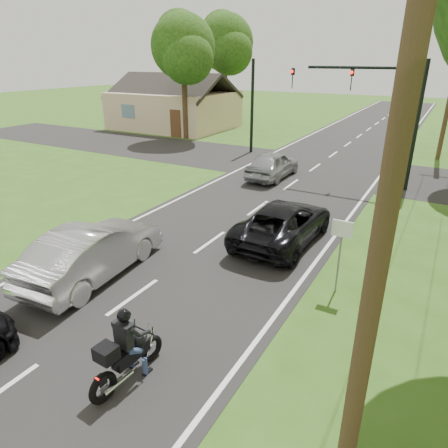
{
  "coord_description": "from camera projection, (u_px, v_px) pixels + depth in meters",
  "views": [
    {
      "loc": [
        6.7,
        -6.83,
        6.0
      ],
      "look_at": [
        1.14,
        3.0,
        1.3
      ],
      "focal_mm": 32.0,
      "sensor_mm": 36.0,
      "label": 1
    }
  ],
  "objects": [
    {
      "name": "house",
      "position": [
        174.0,
        108.0,
        36.73
      ],
      "size": [
        10.2,
        8.0,
        4.84
      ],
      "color": "#C8A88B",
      "rests_on": "ground"
    },
    {
      "name": "silver_suv",
      "position": [
        273.0,
        164.0,
        21.42
      ],
      "size": [
        1.75,
        4.26,
        1.45
      ],
      "primitive_type": "imported",
      "rotation": [
        0.0,
        0.0,
        3.13
      ],
      "color": "#9A9EA2",
      "rests_on": "road"
    },
    {
      "name": "ground",
      "position": [
        133.0,
        297.0,
        10.84
      ],
      "size": [
        140.0,
        140.0,
        0.0
      ],
      "primitive_type": "plane",
      "color": "#2E5116",
      "rests_on": "ground"
    },
    {
      "name": "tree_left_near",
      "position": [
        184.0,
        51.0,
        29.57
      ],
      "size": [
        5.12,
        4.96,
        9.22
      ],
      "color": "#332316",
      "rests_on": "ground"
    },
    {
      "name": "road",
      "position": [
        276.0,
        195.0,
        18.88
      ],
      "size": [
        8.0,
        100.0,
        0.01
      ],
      "primitive_type": "cube",
      "color": "black",
      "rests_on": "ground"
    },
    {
      "name": "sign_green",
      "position": [
        395.0,
        171.0,
        16.82
      ],
      "size": [
        0.55,
        0.07,
        2.12
      ],
      "color": "slate",
      "rests_on": "ground"
    },
    {
      "name": "cross_road",
      "position": [
        315.0,
        168.0,
        23.7
      ],
      "size": [
        60.0,
        7.0,
        0.01
      ],
      "primitive_type": "cube",
      "color": "black",
      "rests_on": "ground"
    },
    {
      "name": "tree_left_far",
      "position": [
        227.0,
        46.0,
        38.25
      ],
      "size": [
        5.76,
        5.58,
        10.14
      ],
      "color": "#332316",
      "rests_on": "ground"
    },
    {
      "name": "traffic_signal",
      "position": [
        378.0,
        101.0,
        18.98
      ],
      "size": [
        6.38,
        0.44,
        6.0
      ],
      "color": "black",
      "rests_on": "ground"
    },
    {
      "name": "signal_pole_far",
      "position": [
        252.0,
        107.0,
        26.52
      ],
      "size": [
        0.2,
        0.2,
        6.0
      ],
      "primitive_type": "cylinder",
      "color": "black",
      "rests_on": "ground"
    },
    {
      "name": "silver_sedan",
      "position": [
        93.0,
        251.0,
        11.63
      ],
      "size": [
        2.13,
        4.94,
        1.58
      ],
      "primitive_type": "imported",
      "rotation": [
        0.0,
        0.0,
        3.24
      ],
      "color": "#B2B2B7",
      "rests_on": "road"
    },
    {
      "name": "dark_suv",
      "position": [
        284.0,
        223.0,
        13.92
      ],
      "size": [
        2.35,
        4.96,
        1.37
      ],
      "primitive_type": "imported",
      "rotation": [
        0.0,
        0.0,
        3.13
      ],
      "color": "black",
      "rests_on": "road"
    },
    {
      "name": "sign_white",
      "position": [
        341.0,
        239.0,
        10.49
      ],
      "size": [
        0.55,
        0.07,
        2.12
      ],
      "color": "slate",
      "rests_on": "ground"
    },
    {
      "name": "utility_pole_near",
      "position": [
        397.0,
        147.0,
        4.46
      ],
      "size": [
        1.6,
        0.28,
        10.0
      ],
      "color": "brown",
      "rests_on": "ground"
    },
    {
      "name": "motorcycle_rider",
      "position": [
        125.0,
        354.0,
        7.79
      ],
      "size": [
        0.55,
        1.94,
        1.67
      ],
      "rotation": [
        0.0,
        0.0,
        -0.07
      ],
      "color": "black",
      "rests_on": "ground"
    }
  ]
}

